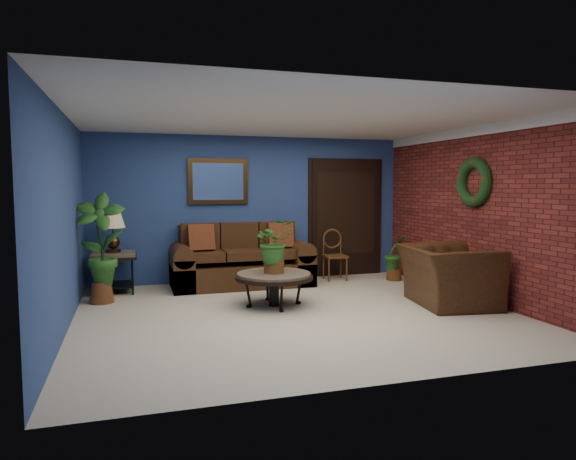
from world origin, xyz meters
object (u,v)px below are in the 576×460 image
object	(u,v)px
sofa	(241,265)
end_table	(114,262)
armchair	(448,276)
table_lamp	(113,226)
side_chair	(334,251)
coffee_table	(274,277)

from	to	relation	value
sofa	end_table	size ratio (longest dim) A/B	3.34
end_table	armchair	bearing A→B (deg)	-26.56
table_lamp	side_chair	bearing A→B (deg)	1.02
end_table	armchair	world-z (taller)	armchair
end_table	table_lamp	distance (m)	0.55
side_chair	sofa	bearing A→B (deg)	-174.85
armchair	sofa	bearing A→B (deg)	55.79
armchair	side_chair	bearing A→B (deg)	27.06
coffee_table	table_lamp	distance (m)	2.72
sofa	table_lamp	distance (m)	2.12
armchair	coffee_table	bearing A→B (deg)	82.96
end_table	table_lamp	size ratio (longest dim) A/B	1.10
sofa	armchair	size ratio (longest dim) A/B	1.82
coffee_table	table_lamp	world-z (taller)	table_lamp
coffee_table	end_table	world-z (taller)	end_table
side_chair	armchair	size ratio (longest dim) A/B	0.71
table_lamp	side_chair	world-z (taller)	table_lamp
coffee_table	table_lamp	size ratio (longest dim) A/B	1.72
armchair	end_table	bearing A→B (deg)	71.95
side_chair	armchair	distance (m)	2.42
coffee_table	sofa	bearing A→B (deg)	94.51
sofa	coffee_table	size ratio (longest dim) A/B	2.13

